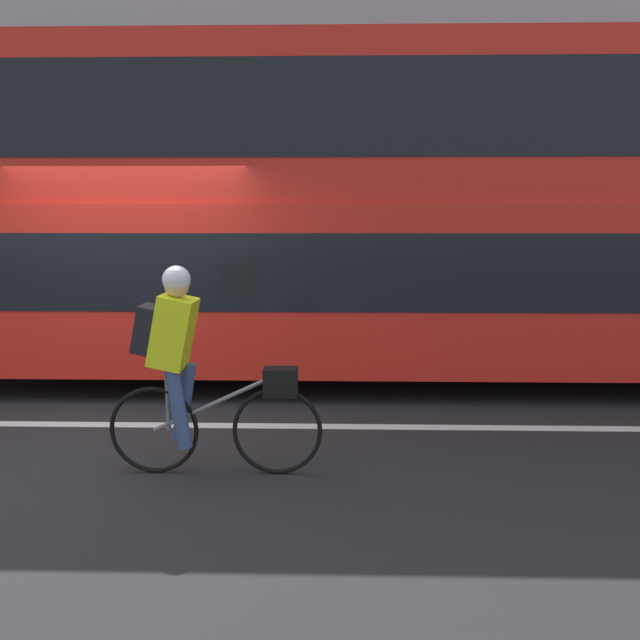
% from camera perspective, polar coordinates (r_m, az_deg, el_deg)
% --- Properties ---
extents(ground_plane, '(80.00, 80.00, 0.00)m').
position_cam_1_polar(ground_plane, '(6.30, -18.91, -9.61)').
color(ground_plane, '#232326').
extents(road_center_line, '(50.00, 0.14, 0.01)m').
position_cam_1_polar(road_center_line, '(6.46, -18.36, -9.05)').
color(road_center_line, silver).
rests_on(road_center_line, ground_plane).
extents(sidewalk_curb, '(60.00, 2.40, 0.16)m').
position_cam_1_polar(sidewalk_curb, '(11.60, -9.30, -0.02)').
color(sidewalk_curb, gray).
rests_on(sidewalk_curb, ground_plane).
extents(building_facade, '(60.00, 0.30, 9.06)m').
position_cam_1_polar(building_facade, '(13.00, -8.71, 20.77)').
color(building_facade, '#9E9EA3').
rests_on(building_facade, ground_plane).
extents(bus, '(12.00, 2.59, 3.83)m').
position_cam_1_polar(bus, '(7.77, 11.31, 10.21)').
color(bus, black).
rests_on(bus, ground_plane).
extents(cyclist_on_bike, '(1.67, 0.32, 1.65)m').
position_cam_1_polar(cyclist_on_bike, '(4.90, -11.72, -4.00)').
color(cyclist_on_bike, black).
rests_on(cyclist_on_bike, ground_plane).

